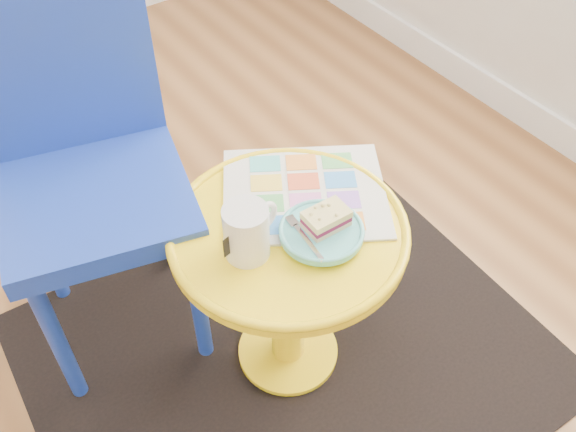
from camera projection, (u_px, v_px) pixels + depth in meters
rug at (288, 352)px, 1.75m from camera, size 1.34×1.15×0.01m
side_table at (288, 270)px, 1.49m from camera, size 0.53×0.53×0.50m
chair at (84, 158)px, 1.47m from camera, size 0.51×0.51×0.96m
newspaper at (305, 193)px, 1.46m from camera, size 0.48×0.46×0.01m
mug at (247, 230)px, 1.30m from camera, size 0.13×0.09×0.12m
plate at (321, 232)px, 1.36m from camera, size 0.18×0.18×0.02m
cake_slice at (326, 219)px, 1.34m from camera, size 0.09×0.06×0.04m
fork at (304, 236)px, 1.34m from camera, size 0.03×0.14×0.00m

